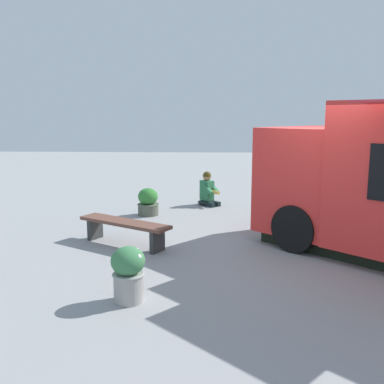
% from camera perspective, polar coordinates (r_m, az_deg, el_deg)
% --- Properties ---
extents(ground_plane, '(40.00, 40.00, 0.00)m').
position_cam_1_polar(ground_plane, '(8.01, 17.99, -7.49)').
color(ground_plane, gray).
extents(person_customer, '(0.73, 0.71, 0.89)m').
position_cam_1_polar(person_customer, '(11.43, 2.07, 0.00)').
color(person_customer, black).
rests_on(person_customer, ground_plane).
extents(planter_flowering_near, '(0.43, 0.43, 0.72)m').
position_cam_1_polar(planter_flowering_near, '(5.65, -8.35, -10.40)').
color(planter_flowering_near, '#999993').
rests_on(planter_flowering_near, ground_plane).
extents(planter_flowering_far, '(0.51, 0.51, 0.65)m').
position_cam_1_polar(planter_flowering_far, '(10.34, -5.78, -1.31)').
color(planter_flowering_far, '#4C5545').
rests_on(planter_flowering_far, ground_plane).
extents(plaza_bench, '(1.29, 1.82, 0.46)m').
position_cam_1_polar(plaza_bench, '(8.01, -8.85, -4.48)').
color(plaza_bench, brown).
rests_on(plaza_bench, ground_plane).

